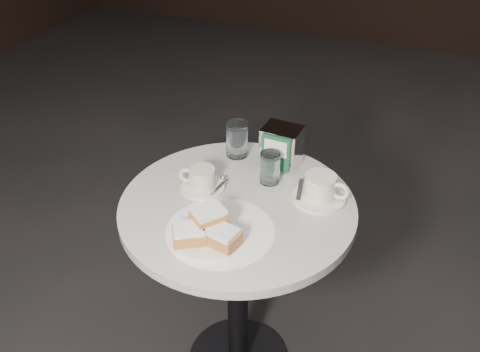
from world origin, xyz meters
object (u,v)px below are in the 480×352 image
cafe_table (238,253)px  coffee_cup_left (202,180)px  coffee_cup_right (320,189)px  beignet_plate (207,232)px  water_glass_left (237,140)px  water_glass_right (270,168)px  napkin_dispenser (281,147)px

cafe_table → coffee_cup_left: coffee_cup_left is taller
cafe_table → coffee_cup_right: bearing=26.8°
beignet_plate → water_glass_left: 0.44m
cafe_table → coffee_cup_right: size_ratio=4.27×
water_glass_left → cafe_table: bearing=-67.7°
water_glass_right → beignet_plate: bearing=-101.0°
coffee_cup_left → beignet_plate: bearing=-69.5°
water_glass_left → coffee_cup_left: bearing=-97.1°
beignet_plate → water_glass_right: water_glass_right is taller
coffee_cup_right → napkin_dispenser: napkin_dispenser is taller
cafe_table → beignet_plate: 0.29m
beignet_plate → coffee_cup_right: beignet_plate is taller
beignet_plate → coffee_cup_right: size_ratio=1.19×
water_glass_left → water_glass_right: water_glass_left is taller
cafe_table → coffee_cup_left: bearing=166.3°
coffee_cup_right → water_glass_right: 0.17m
beignet_plate → water_glass_right: 0.33m
cafe_table → napkin_dispenser: (0.05, 0.24, 0.27)m
beignet_plate → water_glass_left: size_ratio=1.76×
beignet_plate → coffee_cup_left: beignet_plate is taller
beignet_plate → cafe_table: bearing=85.7°
coffee_cup_right → water_glass_right: water_glass_right is taller
napkin_dispenser → cafe_table: bearing=-99.0°
beignet_plate → coffee_cup_right: bearing=51.7°
cafe_table → coffee_cup_left: 0.26m
coffee_cup_right → water_glass_left: (-0.32, 0.14, 0.02)m
beignet_plate → water_glass_right: bearing=79.0°
beignet_plate → napkin_dispenser: napkin_dispenser is taller
coffee_cup_left → water_glass_right: (0.18, 0.11, 0.02)m
beignet_plate → coffee_cup_left: bearing=118.1°
coffee_cup_right → water_glass_left: size_ratio=1.47×
cafe_table → water_glass_left: bearing=112.3°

